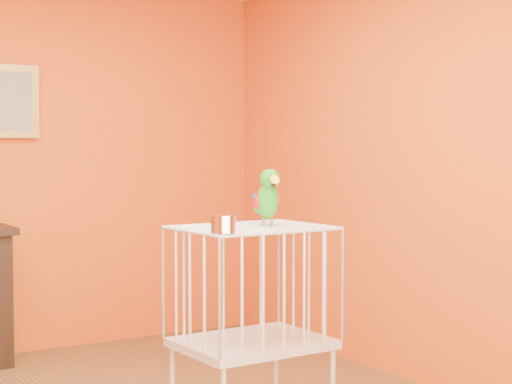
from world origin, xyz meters
TOP-DOWN VIEW (x-y plane):
  - room_shell at (0.00, 0.00)m, footprint 4.50×4.50m
  - birdcage at (0.58, -0.18)m, footprint 0.70×0.55m
  - feed_cup at (0.29, -0.41)m, footprint 0.11×0.11m
  - parrot at (0.68, -0.16)m, footprint 0.14×0.25m

SIDE VIEW (x-z plane):
  - birdcage at x=0.58m, z-range 0.02..1.08m
  - feed_cup at x=0.29m, z-range 1.06..1.14m
  - parrot at x=0.68m, z-range 1.06..1.34m
  - room_shell at x=0.00m, z-range -0.67..3.83m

